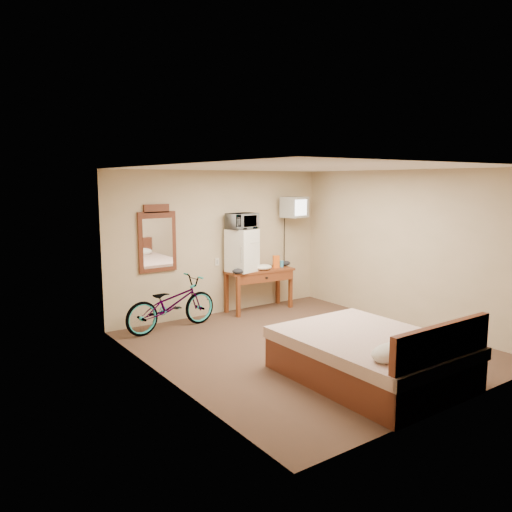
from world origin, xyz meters
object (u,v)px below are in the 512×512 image
mini_fridge (242,250)px  wall_mirror (157,239)px  microwave (242,221)px  bicycle (171,304)px  crt_television (294,207)px  blue_cup (282,264)px  desk (260,277)px  bed (374,357)px

mini_fridge → wall_mirror: wall_mirror is taller
microwave → bicycle: 1.92m
mini_fridge → crt_television: crt_television is taller
microwave → blue_cup: 1.17m
wall_mirror → bicycle: bearing=-87.5°
mini_fridge → microwave: size_ratio=1.48×
microwave → mini_fridge: bearing=-129.0°
microwave → blue_cup: (0.82, -0.07, -0.82)m
desk → blue_cup: (0.47, -0.02, 0.19)m
bed → crt_television: bearing=65.1°
mini_fridge → bed: size_ratio=0.36×
desk → mini_fridge: 0.62m
bicycle → desk: bearing=-91.0°
microwave → wall_mirror: size_ratio=0.46×
desk → microwave: microwave is taller
microwave → bicycle: bearing=-177.5°
blue_cup → crt_television: size_ratio=0.20×
blue_cup → wall_mirror: size_ratio=0.11×
crt_television → wall_mirror: bearing=174.6°
desk → crt_television: 1.45m
wall_mirror → bicycle: size_ratio=0.69×
desk → bicycle: (-1.82, -0.15, -0.21)m
desk → mini_fridge: (-0.35, 0.05, 0.50)m
mini_fridge → wall_mirror: (-1.49, 0.22, 0.27)m
bicycle → mini_fridge: bearing=-87.8°
desk → bicycle: bearing=-175.4°
bicycle → crt_television: bearing=-91.9°
blue_cup → wall_mirror: wall_mirror is taller
mini_fridge → blue_cup: size_ratio=6.13×
crt_television → bed: (-1.58, -3.39, -1.55)m
mini_fridge → blue_cup: 0.88m
crt_television → bed: size_ratio=0.29×
mini_fridge → microwave: bearing=56.3°
desk → bed: 3.48m
blue_cup → bed: (-1.26, -3.36, -0.52)m
desk → mini_fridge: bearing=171.4°
blue_cup → crt_television: 1.08m
wall_mirror → bicycle: wall_mirror is taller
microwave → wall_mirror: wall_mirror is taller
mini_fridge → microwave: microwave is taller
crt_television → mini_fridge: bearing=178.3°
microwave → bed: microwave is taller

